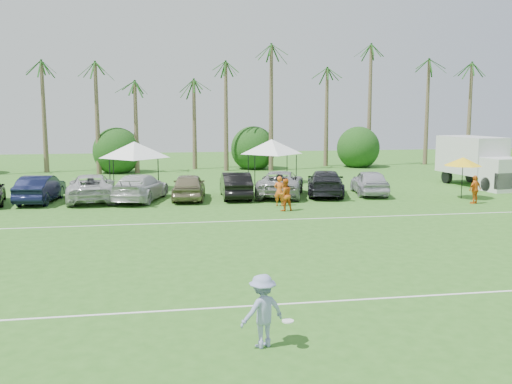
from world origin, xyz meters
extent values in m
plane|color=#30681F|center=(0.00, 0.00, 0.00)|extent=(120.00, 120.00, 0.00)
cube|color=white|center=(0.00, 2.00, 0.01)|extent=(80.00, 0.10, 0.01)
cube|color=white|center=(0.00, 14.00, 0.01)|extent=(80.00, 0.10, 0.01)
cone|color=brown|center=(-12.00, 38.00, 5.00)|extent=(0.44, 0.44, 10.00)
cone|color=brown|center=(-8.00, 38.00, 5.50)|extent=(0.44, 0.44, 11.00)
cone|color=brown|center=(-4.00, 38.00, 4.00)|extent=(0.44, 0.44, 8.00)
cone|color=brown|center=(0.00, 38.00, 4.50)|extent=(0.44, 0.44, 9.00)
cone|color=brown|center=(4.00, 38.00, 5.00)|extent=(0.44, 0.44, 10.00)
cone|color=brown|center=(8.00, 38.00, 5.50)|extent=(0.44, 0.44, 11.00)
cone|color=brown|center=(13.00, 38.00, 4.00)|extent=(0.44, 0.44, 8.00)
cone|color=brown|center=(18.00, 38.00, 4.50)|extent=(0.44, 0.44, 9.00)
cone|color=brown|center=(23.00, 38.00, 5.00)|extent=(0.44, 0.44, 10.00)
cone|color=brown|center=(27.00, 38.00, 5.50)|extent=(0.44, 0.44, 11.00)
cylinder|color=brown|center=(-6.00, 39.00, 0.70)|extent=(0.30, 0.30, 1.40)
sphere|color=#133D11|center=(-6.00, 39.00, 1.80)|extent=(4.00, 4.00, 4.00)
cylinder|color=brown|center=(6.00, 39.00, 0.70)|extent=(0.30, 0.30, 1.40)
sphere|color=#133D11|center=(6.00, 39.00, 1.80)|extent=(4.00, 4.00, 4.00)
cylinder|color=brown|center=(16.00, 39.00, 0.70)|extent=(0.30, 0.30, 1.40)
sphere|color=#133D11|center=(16.00, 39.00, 1.80)|extent=(4.00, 4.00, 4.00)
imported|color=orange|center=(4.11, 17.98, 0.84)|extent=(0.72, 0.61, 1.68)
imported|color=#D15D17|center=(4.07, 16.42, 0.86)|extent=(0.96, 0.81, 1.72)
imported|color=orange|center=(15.31, 16.88, 0.82)|extent=(1.04, 0.73, 1.63)
cube|color=silver|center=(19.49, 24.60, 2.14)|extent=(3.20, 5.10, 2.62)
cube|color=silver|center=(19.90, 21.27, 1.10)|extent=(2.62, 2.17, 2.20)
cube|color=black|center=(20.00, 20.50, 0.78)|extent=(2.43, 0.61, 1.05)
cube|color=#E5590C|center=(20.79, 24.76, 1.67)|extent=(0.23, 1.66, 0.94)
cylinder|color=black|center=(18.84, 21.35, 0.47)|extent=(0.43, 0.97, 0.94)
cylinder|color=black|center=(18.29, 25.71, 0.47)|extent=(0.43, 0.97, 0.94)
cylinder|color=black|center=(20.37, 25.97, 0.47)|extent=(0.43, 0.97, 0.94)
cylinder|color=black|center=(-5.60, 24.39, 1.08)|extent=(0.06, 0.06, 2.16)
cylinder|color=black|center=(-2.55, 24.39, 1.08)|extent=(0.06, 0.06, 2.16)
cylinder|color=black|center=(-5.60, 27.44, 1.08)|extent=(0.06, 0.06, 2.16)
cylinder|color=black|center=(-2.55, 27.44, 1.08)|extent=(0.06, 0.06, 2.16)
pyramid|color=white|center=(-4.07, 25.91, 3.25)|extent=(4.67, 4.67, 1.08)
cylinder|color=black|center=(4.17, 26.63, 1.07)|extent=(0.06, 0.06, 2.14)
cylinder|color=black|center=(7.18, 26.63, 1.07)|extent=(0.06, 0.06, 2.14)
cylinder|color=black|center=(4.17, 29.64, 1.07)|extent=(0.06, 0.06, 2.14)
cylinder|color=black|center=(7.18, 29.64, 1.07)|extent=(0.06, 0.06, 2.14)
pyramid|color=white|center=(5.68, 28.14, 3.21)|extent=(4.62, 4.62, 1.07)
cylinder|color=black|center=(15.50, 18.67, 1.13)|extent=(0.05, 0.05, 2.26)
cone|color=yellow|center=(15.50, 18.67, 2.26)|extent=(2.26, 2.26, 0.51)
imported|color=#8B95C5|center=(-0.25, -0.69, 0.84)|extent=(1.24, 0.99, 1.68)
cylinder|color=white|center=(0.27, -0.95, 0.67)|extent=(0.27, 0.27, 0.03)
imported|color=black|center=(-9.32, 21.59, 0.79)|extent=(2.22, 4.98, 1.59)
imported|color=#B8B8B8|center=(-6.46, 21.65, 0.79)|extent=(3.12, 5.92, 1.59)
imported|color=silver|center=(-3.61, 21.23, 0.79)|extent=(3.71, 5.88, 1.59)
imported|color=#786F51|center=(-0.76, 21.18, 0.79)|extent=(2.38, 4.84, 1.59)
imported|color=black|center=(2.09, 21.37, 0.79)|extent=(1.87, 4.88, 1.59)
imported|color=gray|center=(4.95, 21.62, 0.79)|extent=(4.17, 6.23, 1.59)
imported|color=black|center=(7.80, 21.44, 0.79)|extent=(3.56, 5.86, 1.59)
imported|color=#B1B0BB|center=(10.65, 21.28, 0.79)|extent=(2.63, 4.91, 1.59)
camera|label=1|loc=(-2.47, -12.80, 5.32)|focal=40.00mm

